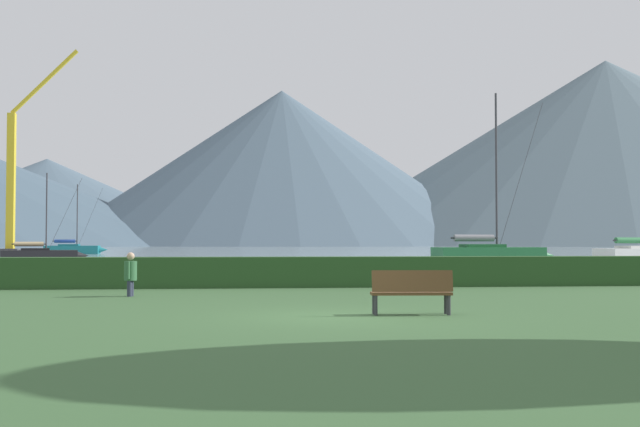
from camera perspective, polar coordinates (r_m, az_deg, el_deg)
ground_plane at (r=16.73m, az=1.60°, el=-7.34°), size 1000.00×1000.00×0.00m
harbor_water at (r=153.53m, az=-5.37°, el=-2.58°), size 320.00×246.00×0.00m
hedge_line at (r=27.62m, az=-1.51°, el=-4.16°), size 80.00×1.20×1.03m
sailboat_slip_0 at (r=106.14m, az=-17.12°, el=-2.42°), size 7.69×2.35×8.81m
sailboat_slip_2 at (r=56.24m, az=11.96°, el=-2.81°), size 8.70×3.20×11.81m
sailboat_slip_4 at (r=66.36m, az=-19.20°, el=-2.78°), size 6.63×3.18×6.94m
park_bench_near_path at (r=17.22m, az=6.52°, el=-5.40°), size 1.74×0.60×0.95m
person_seated_viewer at (r=23.52m, az=-13.30°, el=-4.07°), size 0.36×0.56×1.25m
dock_crane at (r=92.59m, az=-20.90°, el=1.69°), size 7.93×2.00×22.54m
distant_hill_west_ridge at (r=405.54m, az=-18.83°, el=0.80°), size 187.38×187.38×41.25m
distant_hill_central_peak at (r=384.86m, az=19.67°, el=4.10°), size 276.37×276.37×83.46m
distant_hill_east_ridge at (r=339.21m, az=-2.74°, el=3.26°), size 190.86×190.86×65.42m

